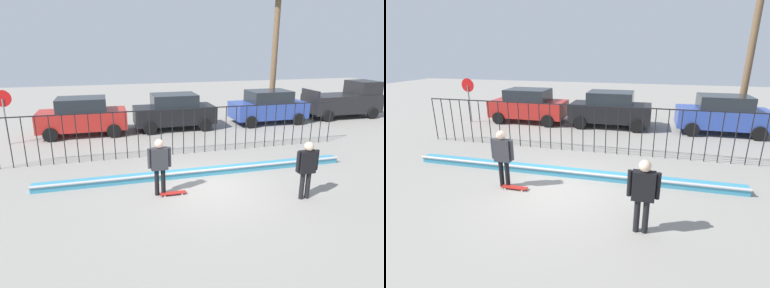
{
  "view_description": "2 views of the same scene",
  "coord_description": "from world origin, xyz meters",
  "views": [
    {
      "loc": [
        -3.03,
        -9.24,
        4.42
      ],
      "look_at": [
        -0.24,
        1.29,
        1.12
      ],
      "focal_mm": 30.78,
      "sensor_mm": 36.0,
      "label": 1
    },
    {
      "loc": [
        2.46,
        -7.15,
        3.96
      ],
      "look_at": [
        0.34,
        1.37,
        1.06
      ],
      "focal_mm": 26.44,
      "sensor_mm": 36.0,
      "label": 2
    }
  ],
  "objects": [
    {
      "name": "camera_operator",
      "position": [
        2.51,
        -1.42,
        1.06
      ],
      "size": [
        0.71,
        0.27,
        1.77
      ],
      "rotation": [
        0.0,
        0.0,
        2.62
      ],
      "color": "black",
      "rests_on": "ground"
    },
    {
      "name": "parked_car_blue",
      "position": [
        6.08,
        7.91,
        0.97
      ],
      "size": [
        4.3,
        2.12,
        1.9
      ],
      "rotation": [
        0.0,
        0.0,
        0.06
      ],
      "color": "#2D479E",
      "rests_on": "ground"
    },
    {
      "name": "skateboarder",
      "position": [
        -1.61,
        -0.06,
        1.06
      ],
      "size": [
        0.71,
        0.27,
        1.77
      ],
      "rotation": [
        0.0,
        0.0,
        -0.54
      ],
      "color": "black",
      "rests_on": "ground"
    },
    {
      "name": "stop_sign",
      "position": [
        -7.48,
        7.01,
        1.62
      ],
      "size": [
        0.76,
        0.07,
        2.5
      ],
      "color": "slate",
      "rests_on": "ground"
    },
    {
      "name": "parked_car_black",
      "position": [
        0.51,
        7.92,
        0.97
      ],
      "size": [
        4.3,
        2.12,
        1.9
      ],
      "rotation": [
        0.0,
        0.0,
        0.06
      ],
      "color": "black",
      "rests_on": "ground"
    },
    {
      "name": "parked_car_red",
      "position": [
        -4.21,
        7.87,
        0.97
      ],
      "size": [
        4.3,
        2.12,
        1.9
      ],
      "rotation": [
        0.0,
        0.0,
        0.03
      ],
      "color": "#B2231E",
      "rests_on": "ground"
    },
    {
      "name": "bowl_coping_ledge",
      "position": [
        0.0,
        1.13,
        0.12
      ],
      "size": [
        11.0,
        0.4,
        0.27
      ],
      "color": "teal",
      "rests_on": "ground"
    },
    {
      "name": "ground_plane",
      "position": [
        0.0,
        0.0,
        0.0
      ],
      "size": [
        60.0,
        60.0,
        0.0
      ],
      "primitive_type": "plane",
      "color": "gray"
    },
    {
      "name": "skateboard",
      "position": [
        -1.23,
        -0.19,
        0.06
      ],
      "size": [
        0.8,
        0.2,
        0.07
      ],
      "rotation": [
        0.0,
        0.0,
        0.27
      ],
      "color": "#A51E19",
      "rests_on": "ground"
    },
    {
      "name": "perimeter_fence",
      "position": [
        0.0,
        3.59,
        1.18
      ],
      "size": [
        14.04,
        0.04,
        1.94
      ],
      "color": "black",
      "rests_on": "ground"
    }
  ]
}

